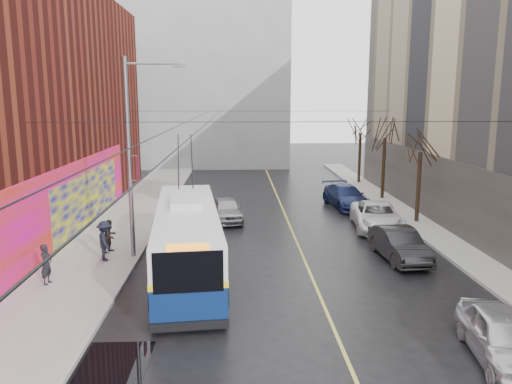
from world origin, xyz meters
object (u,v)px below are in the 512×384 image
at_px(parked_car_c, 377,216).
at_px(pedestrian_a, 46,264).
at_px(trolleybus, 187,239).
at_px(parked_car_a, 503,337).
at_px(tree_near, 421,139).
at_px(tree_far, 361,124).
at_px(pedestrian_c, 105,241).
at_px(following_car, 226,209).
at_px(pedestrian_b, 110,236).
at_px(streetlight_pole, 133,153).
at_px(tree_mid, 385,127).
at_px(parked_car_d, 346,196).
at_px(parked_car_b, 399,244).

xyz_separation_m(parked_car_c, pedestrian_a, (-15.20, -8.21, 0.20)).
distance_m(trolleybus, parked_car_a, 12.05).
bearing_deg(tree_near, tree_far, 90.00).
distance_m(tree_near, pedestrian_c, 18.12).
height_order(tree_near, following_car, tree_near).
xyz_separation_m(parked_car_a, pedestrian_b, (-13.29, 10.17, 0.21)).
relative_size(pedestrian_b, pedestrian_c, 0.86).
bearing_deg(pedestrian_a, pedestrian_c, -19.76).
height_order(parked_car_c, pedestrian_c, pedestrian_c).
relative_size(streetlight_pole, pedestrian_b, 5.86).
distance_m(pedestrian_a, pedestrian_c, 3.19).
distance_m(tree_mid, parked_car_d, 6.04).
xyz_separation_m(parked_car_c, following_car, (-8.47, 2.31, -0.05)).
distance_m(tree_mid, trolleybus, 20.00).
bearing_deg(tree_far, parked_car_b, -98.84).
height_order(parked_car_a, parked_car_c, parked_car_c).
xyz_separation_m(trolleybus, pedestrian_c, (-3.79, 1.45, -0.47)).
height_order(tree_mid, parked_car_a, tree_mid).
bearing_deg(parked_car_a, tree_far, 91.72).
relative_size(parked_car_c, parked_car_d, 1.05).
height_order(streetlight_pole, parked_car_c, streetlight_pole).
height_order(streetlight_pole, parked_car_d, streetlight_pole).
bearing_deg(tree_mid, trolleybus, -129.98).
bearing_deg(pedestrian_a, tree_mid, -38.89).
bearing_deg(tree_far, parked_car_a, -96.19).
distance_m(streetlight_pole, following_car, 9.14).
xyz_separation_m(trolleybus, parked_car_b, (9.43, 1.49, -0.79)).
height_order(streetlight_pole, tree_near, streetlight_pole).
distance_m(streetlight_pole, parked_car_b, 12.64).
xyz_separation_m(parked_car_c, pedestrian_c, (-13.69, -5.41, 0.30)).
height_order(parked_car_b, following_car, parked_car_b).
xyz_separation_m(parked_car_c, parked_car_d, (-0.48, 5.77, -0.00)).
relative_size(parked_car_b, parked_car_c, 0.81).
height_order(parked_car_d, following_car, parked_car_d).
height_order(streetlight_pole, tree_far, streetlight_pole).
distance_m(parked_car_c, pedestrian_a, 17.28).
distance_m(tree_mid, parked_car_b, 14.66).
height_order(tree_near, pedestrian_c, tree_near).
height_order(tree_mid, trolleybus, tree_mid).
bearing_deg(following_car, parked_car_a, -72.53).
xyz_separation_m(parked_car_a, parked_car_d, (0.00, 20.09, 0.03)).
xyz_separation_m(tree_far, pedestrian_a, (-17.93, -23.40, -4.20)).
distance_m(tree_near, tree_mid, 7.01).
relative_size(following_car, pedestrian_c, 2.30).
relative_size(trolleybus, pedestrian_a, 7.31).
distance_m(parked_car_a, parked_car_d, 20.09).
bearing_deg(pedestrian_a, parked_car_a, -103.89).
bearing_deg(trolleybus, tree_mid, 44.16).
bearing_deg(pedestrian_c, streetlight_pole, -89.75).
bearing_deg(pedestrian_c, parked_car_a, -149.10).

